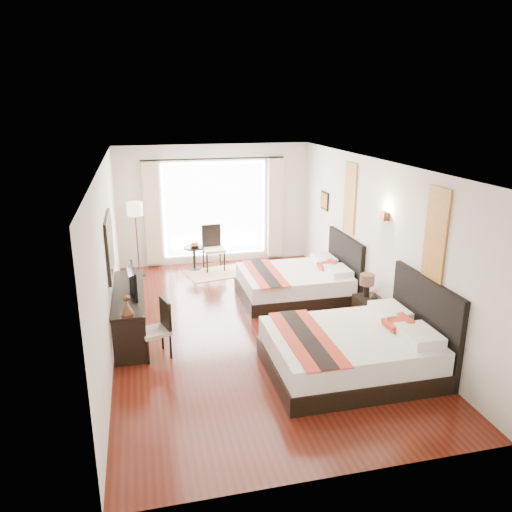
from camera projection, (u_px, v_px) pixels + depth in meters
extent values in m
cube|color=#3D140B|center=(250.00, 326.00, 8.64)|extent=(4.50, 7.50, 0.01)
cube|color=white|center=(249.00, 164.00, 7.81)|extent=(4.50, 7.50, 0.02)
cube|color=silver|center=(374.00, 240.00, 8.72)|extent=(0.01, 7.50, 2.80)
cube|color=silver|center=(108.00, 258.00, 7.73)|extent=(0.01, 7.50, 2.80)
cube|color=silver|center=(214.00, 205.00, 11.70)|extent=(4.50, 0.01, 2.80)
cube|color=silver|center=(335.00, 356.00, 4.74)|extent=(4.50, 0.01, 2.80)
cube|color=white|center=(215.00, 209.00, 11.72)|extent=(2.40, 0.02, 2.20)
cube|color=white|center=(215.00, 210.00, 11.66)|extent=(2.30, 0.02, 2.10)
cube|color=beige|center=(152.00, 214.00, 11.31)|extent=(0.35, 0.14, 2.35)
cube|color=beige|center=(275.00, 208.00, 11.95)|extent=(0.35, 0.14, 2.35)
cube|color=#973816|center=(436.00, 236.00, 6.86)|extent=(0.03, 0.50, 1.35)
cube|color=#973816|center=(350.00, 198.00, 9.57)|extent=(0.03, 0.50, 1.35)
cube|color=#482A19|center=(384.00, 216.00, 8.18)|extent=(0.10, 0.14, 0.14)
cube|color=black|center=(109.00, 245.00, 7.86)|extent=(0.04, 1.25, 0.95)
cube|color=white|center=(111.00, 245.00, 7.86)|extent=(0.01, 1.12, 0.82)
cube|color=black|center=(347.00, 363.00, 7.14)|extent=(2.26, 1.76, 0.28)
cube|color=white|center=(349.00, 344.00, 7.05)|extent=(2.20, 1.72, 0.33)
cube|color=black|center=(424.00, 322.00, 7.24)|extent=(0.08, 1.76, 1.32)
cube|color=#A52D1A|center=(306.00, 338.00, 6.86)|extent=(0.61, 1.82, 0.02)
cube|color=black|center=(293.00, 291.00, 9.86)|extent=(2.06, 1.61, 0.25)
cube|color=white|center=(293.00, 278.00, 9.78)|extent=(2.00, 1.57, 0.30)
cube|color=black|center=(345.00, 265.00, 9.96)|extent=(0.08, 1.61, 1.21)
cube|color=#A52D1A|center=(265.00, 273.00, 9.61)|extent=(0.55, 1.67, 0.02)
cube|color=black|center=(368.00, 311.00, 8.64)|extent=(0.41, 0.51, 0.49)
cylinder|color=black|center=(366.00, 290.00, 8.60)|extent=(0.10, 0.10, 0.21)
cylinder|color=#452B21|center=(367.00, 280.00, 8.54)|extent=(0.25, 0.25, 0.19)
imported|color=black|center=(374.00, 296.00, 8.43)|extent=(0.14, 0.14, 0.14)
cube|color=black|center=(130.00, 312.00, 8.25)|extent=(0.50, 2.20, 0.76)
imported|color=black|center=(128.00, 281.00, 7.94)|extent=(0.17, 0.80, 0.46)
cube|color=#BEB292|center=(155.00, 331.00, 7.49)|extent=(0.52, 0.52, 0.06)
cube|color=black|center=(166.00, 314.00, 7.50)|extent=(0.16, 0.38, 0.46)
cylinder|color=black|center=(140.00, 275.00, 11.13)|extent=(0.25, 0.25, 0.03)
cylinder|color=#482A19|center=(137.00, 244.00, 10.92)|extent=(0.03, 0.03, 1.42)
cylinder|color=#F7E8C1|center=(135.00, 209.00, 10.69)|extent=(0.34, 0.34, 0.29)
cylinder|color=black|center=(194.00, 258.00, 11.49)|extent=(0.47, 0.47, 0.54)
imported|color=#4D321B|center=(195.00, 246.00, 11.37)|extent=(0.27, 0.27, 0.06)
cube|color=#BEB292|center=(214.00, 250.00, 11.41)|extent=(0.51, 0.51, 0.06)
cube|color=black|center=(211.00, 235.00, 11.52)|extent=(0.45, 0.09, 0.53)
cube|color=tan|center=(216.00, 273.00, 11.28)|extent=(1.46, 1.13, 0.01)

